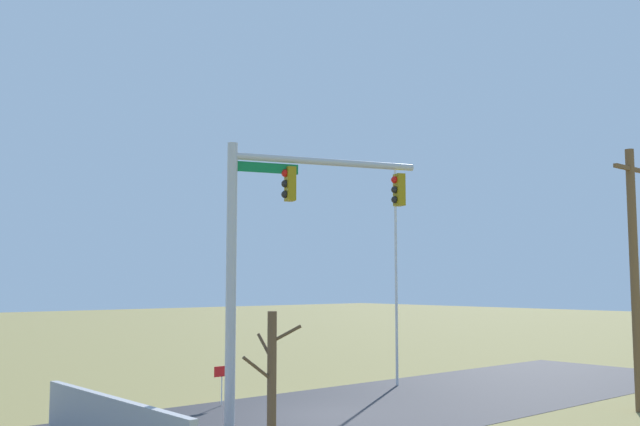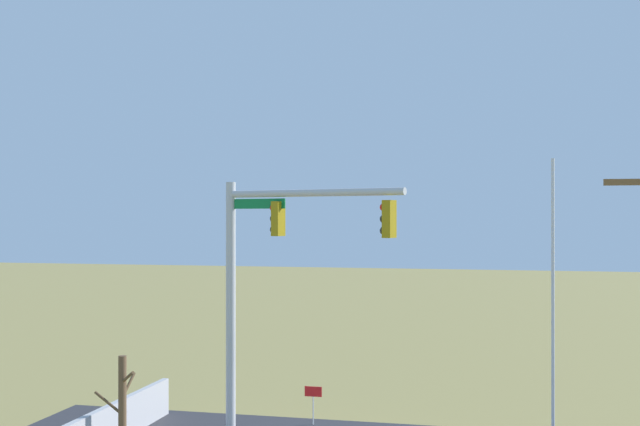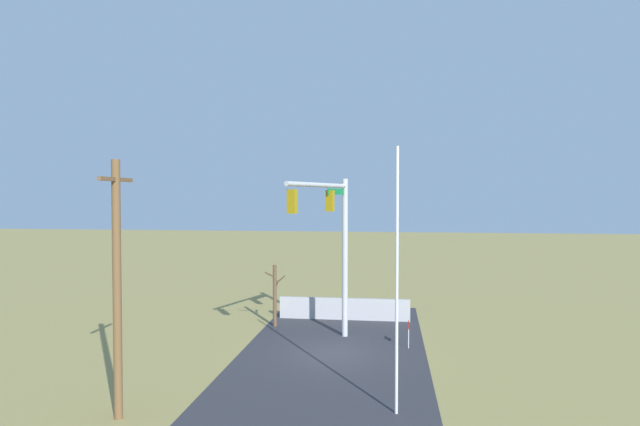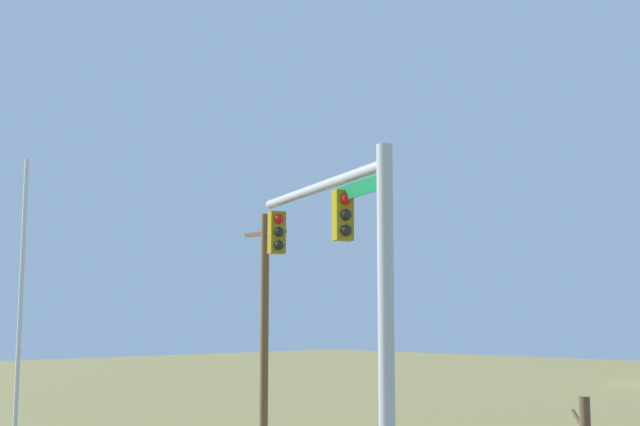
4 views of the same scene
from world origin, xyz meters
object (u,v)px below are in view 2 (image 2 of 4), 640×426
signal_mast (268,269)px  flagpole (553,302)px  bare_tree (122,418)px  open_sign (313,396)px

signal_mast → flagpole: bearing=-160.2°
bare_tree → open_sign: bearing=-115.3°
flagpole → bare_tree: flagpole is taller
signal_mast → flagpole: flagpole is taller
flagpole → open_sign: flagpole is taller
bare_tree → signal_mast: bearing=-129.3°
signal_mast → bare_tree: size_ratio=2.38×
signal_mast → open_sign: 5.51m
flagpole → bare_tree: 12.45m
signal_mast → bare_tree: 5.57m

